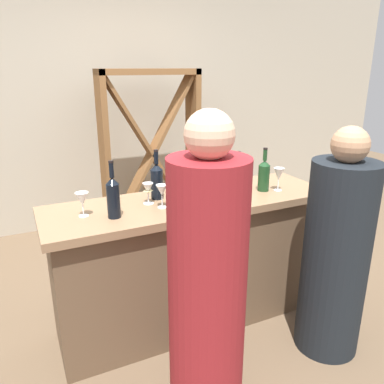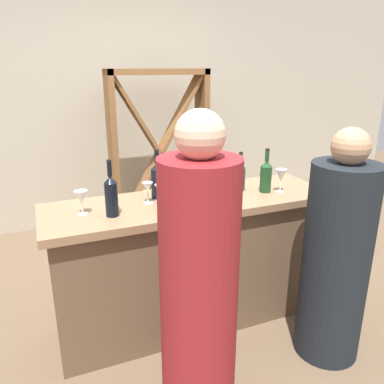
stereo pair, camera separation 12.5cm
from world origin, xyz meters
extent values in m
plane|color=brown|center=(0.00, 0.00, 0.00)|extent=(12.00, 12.00, 0.00)
cube|color=#B2A893|center=(0.00, 2.20, 1.40)|extent=(8.00, 0.10, 2.80)
cube|color=brown|center=(0.00, 0.00, 0.44)|extent=(1.84, 0.51, 0.87)
cube|color=#8C6B4C|center=(0.00, 0.00, 0.90)|extent=(1.92, 0.59, 0.05)
cube|color=brown|center=(-0.19, 1.65, 0.87)|extent=(0.06, 0.28, 1.73)
cube|color=brown|center=(0.79, 1.65, 0.87)|extent=(0.06, 0.28, 1.73)
cube|color=brown|center=(0.30, 1.65, 1.70)|extent=(1.05, 0.28, 0.06)
cube|color=brown|center=(0.30, 1.65, 0.03)|extent=(1.05, 0.28, 0.06)
cube|color=brown|center=(0.30, 1.65, 0.87)|extent=(0.96, 0.20, 1.63)
cube|color=brown|center=(0.30, 1.65, 0.87)|extent=(0.96, 0.20, 1.63)
cylinder|color=black|center=(-0.54, -0.09, 1.02)|extent=(0.08, 0.08, 0.20)
cone|color=black|center=(-0.54, -0.09, 1.14)|extent=(0.08, 0.08, 0.04)
cylinder|color=black|center=(-0.54, -0.09, 1.21)|extent=(0.03, 0.03, 0.08)
cylinder|color=black|center=(-0.54, -0.09, 1.25)|extent=(0.03, 0.03, 0.01)
cylinder|color=black|center=(-0.20, 0.11, 1.02)|extent=(0.08, 0.08, 0.20)
cone|color=black|center=(-0.20, 0.11, 1.14)|extent=(0.08, 0.08, 0.04)
cylinder|color=black|center=(-0.20, 0.11, 1.20)|extent=(0.03, 0.03, 0.08)
cylinder|color=black|center=(-0.20, 0.11, 1.25)|extent=(0.03, 0.03, 0.01)
cylinder|color=#331E0F|center=(-0.17, -0.12, 1.01)|extent=(0.07, 0.07, 0.18)
cone|color=#331E0F|center=(-0.17, -0.12, 1.12)|extent=(0.07, 0.07, 0.04)
cylinder|color=#331E0F|center=(-0.17, -0.12, 1.18)|extent=(0.03, 0.03, 0.08)
cylinder|color=black|center=(-0.17, -0.12, 1.22)|extent=(0.03, 0.03, 0.01)
cylinder|color=black|center=(-0.04, -0.15, 1.02)|extent=(0.07, 0.07, 0.19)
cone|color=black|center=(-0.04, -0.15, 1.13)|extent=(0.07, 0.07, 0.04)
cylinder|color=black|center=(-0.04, -0.15, 1.19)|extent=(0.03, 0.03, 0.08)
cylinder|color=black|center=(-0.04, -0.15, 1.23)|extent=(0.03, 0.03, 0.01)
cylinder|color=#193D1E|center=(0.39, 0.06, 1.00)|extent=(0.07, 0.07, 0.16)
cone|color=#193D1E|center=(0.39, 0.06, 1.10)|extent=(0.07, 0.07, 0.03)
cylinder|color=#193D1E|center=(0.39, 0.06, 1.15)|extent=(0.03, 0.03, 0.07)
cylinder|color=black|center=(0.39, 0.06, 1.19)|extent=(0.03, 0.03, 0.01)
cylinder|color=#193D1E|center=(0.53, -0.05, 1.01)|extent=(0.08, 0.08, 0.18)
cone|color=#193D1E|center=(0.53, -0.05, 1.12)|extent=(0.08, 0.08, 0.04)
cylinder|color=#193D1E|center=(0.53, -0.05, 1.18)|extent=(0.03, 0.03, 0.08)
cylinder|color=black|center=(0.53, -0.05, 1.22)|extent=(0.03, 0.03, 0.01)
cylinder|color=white|center=(0.63, -0.09, 0.93)|extent=(0.06, 0.06, 0.00)
cylinder|color=white|center=(0.63, -0.09, 0.96)|extent=(0.01, 0.01, 0.07)
cone|color=white|center=(0.63, -0.09, 1.04)|extent=(0.07, 0.07, 0.09)
cylinder|color=white|center=(-0.23, -0.06, 0.93)|extent=(0.06, 0.06, 0.00)
cylinder|color=white|center=(-0.23, -0.06, 0.96)|extent=(0.01, 0.01, 0.07)
cone|color=white|center=(-0.23, -0.06, 1.04)|extent=(0.07, 0.07, 0.07)
cylinder|color=white|center=(-0.70, 0.00, 0.93)|extent=(0.06, 0.06, 0.00)
cylinder|color=white|center=(-0.70, 0.00, 0.96)|extent=(0.01, 0.01, 0.06)
cone|color=white|center=(-0.70, 0.00, 1.03)|extent=(0.08, 0.08, 0.08)
cylinder|color=white|center=(-0.29, 0.04, 0.93)|extent=(0.07, 0.07, 0.00)
cylinder|color=white|center=(-0.29, 0.04, 0.96)|extent=(0.01, 0.01, 0.07)
cone|color=white|center=(-0.29, 0.04, 1.03)|extent=(0.07, 0.07, 0.07)
cone|color=beige|center=(-0.29, 0.04, 1.00)|extent=(0.06, 0.06, 0.02)
cylinder|color=maroon|center=(-0.26, -0.72, 0.69)|extent=(0.40, 0.40, 1.38)
sphere|color=#D8AD8C|center=(-0.26, -0.72, 1.48)|extent=(0.22, 0.22, 0.22)
cylinder|color=black|center=(0.68, -0.62, 0.62)|extent=(0.48, 0.48, 1.24)
sphere|color=tan|center=(0.68, -0.62, 1.34)|extent=(0.21, 0.21, 0.21)
camera|label=1|loc=(-1.01, -2.14, 1.76)|focal=35.65mm
camera|label=2|loc=(-0.90, -2.19, 1.76)|focal=35.65mm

